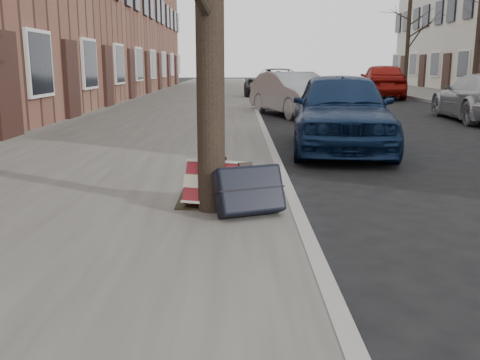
{
  "coord_description": "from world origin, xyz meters",
  "views": [
    {
      "loc": [
        -1.82,
        -4.15,
        1.48
      ],
      "look_at": [
        -1.8,
        0.8,
        0.41
      ],
      "focal_mm": 40.0,
      "sensor_mm": 36.0,
      "label": 1
    }
  ],
  "objects_px": {
    "suitcase_red": "(217,185)",
    "suitcase_navy": "(249,190)",
    "car_near_mid": "(294,94)",
    "car_near_front": "(340,110)"
  },
  "relations": [
    {
      "from": "car_near_front",
      "to": "car_near_mid",
      "type": "relative_size",
      "value": 1.05
    },
    {
      "from": "suitcase_navy",
      "to": "car_near_front",
      "type": "height_order",
      "value": "car_near_front"
    },
    {
      "from": "suitcase_navy",
      "to": "car_near_mid",
      "type": "relative_size",
      "value": 0.16
    },
    {
      "from": "car_near_front",
      "to": "car_near_mid",
      "type": "bearing_deg",
      "value": 97.58
    },
    {
      "from": "suitcase_navy",
      "to": "car_near_mid",
      "type": "bearing_deg",
      "value": 60.93
    },
    {
      "from": "suitcase_red",
      "to": "suitcase_navy",
      "type": "distance_m",
      "value": 0.41
    },
    {
      "from": "suitcase_red",
      "to": "car_near_mid",
      "type": "bearing_deg",
      "value": 96.03
    },
    {
      "from": "car_near_front",
      "to": "suitcase_navy",
      "type": "bearing_deg",
      "value": -103.93
    },
    {
      "from": "car_near_front",
      "to": "car_near_mid",
      "type": "xyz_separation_m",
      "value": [
        -0.17,
        6.4,
        -0.06
      ]
    },
    {
      "from": "suitcase_red",
      "to": "suitcase_navy",
      "type": "bearing_deg",
      "value": -26.46
    }
  ]
}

